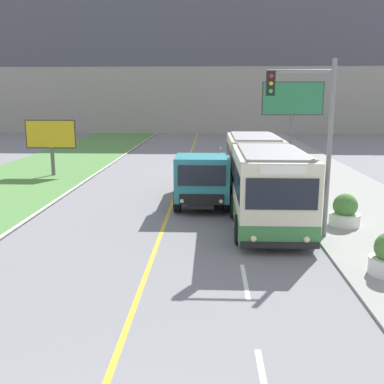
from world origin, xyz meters
TOP-DOWN VIEW (x-y plane):
  - apartment_block_background at (0.00, 61.54)m, footprint 80.00×8.04m
  - city_bus at (3.96, 15.78)m, footprint 2.66×12.22m
  - dump_truck at (1.43, 16.32)m, footprint 2.42×6.22m
  - traffic_light_mast at (5.18, 11.69)m, footprint 2.28×0.32m
  - billboard_large at (8.56, 34.74)m, footprint 5.09×0.24m
  - billboard_small at (-8.18, 24.03)m, footprint 3.18×0.24m
  - planter_round_second at (6.91, 13.09)m, footprint 1.15×1.15m

SIDE VIEW (x-z plane):
  - planter_round_second at x=6.91m, z-range 0.00..1.24m
  - dump_truck at x=1.43m, z-range 0.02..2.43m
  - city_bus at x=3.96m, z-range 0.02..3.03m
  - billboard_small at x=-8.18m, z-range 0.73..4.25m
  - traffic_light_mast at x=5.18m, z-range 0.83..6.95m
  - billboard_large at x=8.56m, z-range 1.51..7.64m
  - apartment_block_background at x=0.00m, z-range 0.00..25.29m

